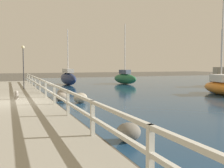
% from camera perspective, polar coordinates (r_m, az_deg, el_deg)
% --- Properties ---
extents(ground_plane, '(120.00, 120.00, 0.00)m').
position_cam_1_polar(ground_plane, '(13.92, -20.19, -4.90)').
color(ground_plane, '#4C473D').
extents(dock_walkway, '(3.54, 36.00, 0.30)m').
position_cam_1_polar(dock_walkway, '(13.90, -20.21, -4.30)').
color(dock_walkway, gray).
rests_on(dock_walkway, ground).
extents(railing, '(0.10, 32.50, 0.92)m').
position_cam_1_polar(railing, '(13.95, -13.42, -0.90)').
color(railing, beige).
rests_on(railing, dock_walkway).
extents(boulder_upstream, '(0.39, 0.35, 0.29)m').
position_cam_1_polar(boulder_upstream, '(18.27, -11.28, -2.17)').
color(boulder_upstream, slate).
rests_on(boulder_upstream, ground).
extents(boulder_downstream, '(0.78, 0.70, 0.58)m').
position_cam_1_polar(boulder_downstream, '(14.78, -6.88, -3.02)').
color(boulder_downstream, gray).
rests_on(boulder_downstream, ground).
extents(boulder_far_strip, '(0.77, 0.69, 0.58)m').
position_cam_1_polar(boulder_far_strip, '(17.55, -10.60, -1.94)').
color(boulder_far_strip, slate).
rests_on(boulder_far_strip, ground).
extents(boulder_water_edge, '(0.68, 0.61, 0.51)m').
position_cam_1_polar(boulder_water_edge, '(15.83, -11.00, -2.73)').
color(boulder_water_edge, slate).
rests_on(boulder_water_edge, ground).
extents(boulder_mid_strip, '(0.70, 0.63, 0.53)m').
position_cam_1_polar(boulder_mid_strip, '(7.42, 3.61, -10.39)').
color(boulder_mid_strip, '#666056').
rests_on(boulder_mid_strip, ground).
extents(mooring_bollard, '(0.21, 0.21, 0.46)m').
position_cam_1_polar(mooring_bollard, '(14.95, -20.07, -2.27)').
color(mooring_bollard, gray).
rests_on(mooring_bollard, dock_walkway).
extents(dock_lamp, '(0.23, 0.23, 3.30)m').
position_cam_1_polar(dock_lamp, '(20.91, -18.76, 5.16)').
color(dock_lamp, '#2D2D33').
rests_on(dock_lamp, dock_walkway).
extents(sailboat_black, '(3.10, 4.41, 5.59)m').
position_cam_1_polar(sailboat_black, '(27.91, 22.53, 0.97)').
color(sailboat_black, black).
rests_on(sailboat_black, water_surface).
extents(sailboat_green, '(1.74, 4.10, 6.73)m').
position_cam_1_polar(sailboat_green, '(29.52, 2.81, 1.31)').
color(sailboat_green, '#236B42').
rests_on(sailboat_green, water_surface).
extents(sailboat_orange, '(2.26, 4.39, 6.95)m').
position_cam_1_polar(sailboat_orange, '(20.46, 22.63, -0.47)').
color(sailboat_orange, orange).
rests_on(sailboat_orange, water_surface).
extents(sailboat_navy, '(1.24, 5.21, 5.92)m').
position_cam_1_polar(sailboat_navy, '(28.50, -9.55, 1.30)').
color(sailboat_navy, '#192347').
rests_on(sailboat_navy, water_surface).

